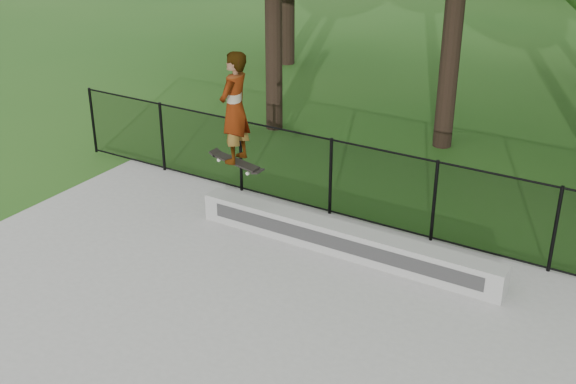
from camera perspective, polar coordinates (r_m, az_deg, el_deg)
name	(u,v)px	position (r m, az deg, el deg)	size (l,w,h in m)	color
grind_ledge	(343,240)	(12.12, 4.39, -3.80)	(5.48, 0.40, 0.49)	#9A9B96
skater_airborne	(235,109)	(12.16, -4.24, 6.54)	(0.84, 0.73, 2.07)	black
chainlink_fence	(434,201)	(12.50, 11.48, -0.70)	(16.06, 0.06, 1.50)	black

